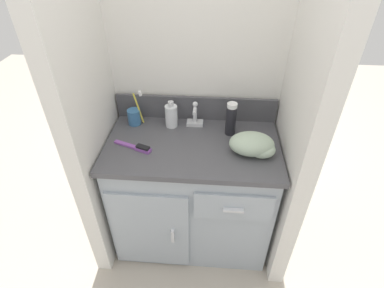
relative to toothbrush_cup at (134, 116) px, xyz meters
The scene contains 12 objects.
ground_plane 0.87m from the toothbrush_cup, 26.24° to the right, with size 6.00×6.00×0.00m, color #ADA393.
wall_back 0.48m from the toothbrush_cup, 22.62° to the left, with size 1.08×0.08×2.20m, color silver.
wall_left 0.39m from the toothbrush_cup, 134.34° to the right, with size 0.08×0.59×2.20m, color silver.
wall_right 0.91m from the toothbrush_cup, 11.23° to the right, with size 0.08×0.59×2.20m, color silver.
vanity 0.55m from the toothbrush_cup, 26.85° to the right, with size 0.90×0.53×0.74m.
backsplash 0.35m from the toothbrush_cup, 13.59° to the left, with size 0.90×0.02×0.14m.
sink_faucet 0.34m from the toothbrush_cup, ahead, with size 0.09×0.09×0.14m.
toothbrush_cup is the anchor object (origin of this frame).
soap_dispenser 0.21m from the toothbrush_cup, ahead, with size 0.07×0.07×0.16m.
shaving_cream_can 0.54m from the toothbrush_cup, ahead, with size 0.05×0.05×0.18m.
hairbrush 0.24m from the toothbrush_cup, 74.12° to the right, with size 0.21×0.10×0.03m.
hand_towel 0.68m from the toothbrush_cup, 18.82° to the right, with size 0.22×0.15×0.11m.
Camera 1 is at (0.09, -1.22, 1.67)m, focal length 28.00 mm.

